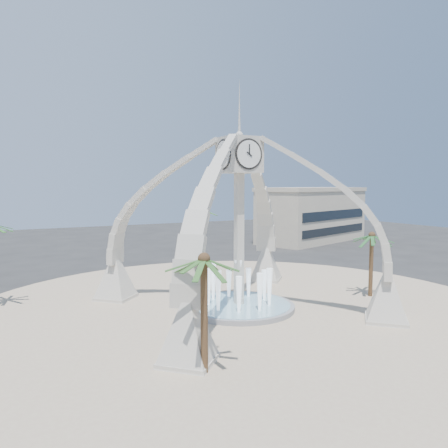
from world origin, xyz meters
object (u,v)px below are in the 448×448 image
palm_north (201,210)px  palm_south (204,261)px  clock_tower (239,220)px  palm_east (372,236)px  fountain (239,306)px

palm_north → palm_south: size_ratio=1.15×
clock_tower → palm_east: (11.18, -1.85, -1.58)m
fountain → palm_east: bearing=-9.4°
palm_north → palm_east: bearing=-68.1°
fountain → palm_east: size_ratio=1.42×
palm_north → fountain: bearing=-105.5°
palm_south → palm_east: bearing=20.2°
clock_tower → palm_east: clock_tower is taller
palm_north → palm_south: 26.37m
clock_tower → palm_north: clock_tower is taller
palm_east → palm_north: (-6.92, 17.25, 1.41)m
clock_tower → palm_south: 10.96m
fountain → palm_north: 17.08m
clock_tower → palm_north: 15.98m
clock_tower → palm_east: bearing=-9.4°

